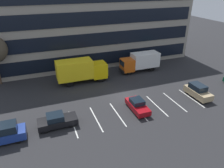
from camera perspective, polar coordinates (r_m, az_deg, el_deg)
ground_plane at (r=30.79m, az=3.65°, el=-3.24°), size 120.00×120.00×0.00m
office_building at (r=44.49m, az=-5.94°, el=15.78°), size 38.10×13.42×14.40m
lot_markings at (r=27.87m, az=6.89°, el=-6.82°), size 16.94×5.40×0.01m
box_truck_orange at (r=38.93m, az=7.60°, el=6.04°), size 7.13×2.36×3.30m
box_truck_yellow_all at (r=34.45m, az=-8.28°, el=3.74°), size 8.12×2.69×3.76m
sedan_black at (r=25.24m, az=-14.43°, el=-9.42°), size 4.39×1.84×1.57m
sedan_maroon at (r=27.45m, az=6.78°, el=-5.66°), size 1.72×4.11×1.47m
suv_navy at (r=24.90m, az=-26.96°, el=-11.71°), size 4.38×1.86×1.98m
suv_tan at (r=32.49m, az=21.93°, el=-1.77°), size 1.76×4.16×1.88m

